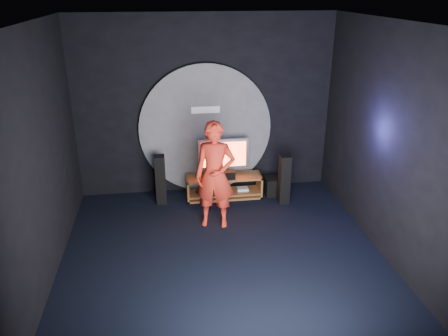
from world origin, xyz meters
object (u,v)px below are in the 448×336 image
Objects in this scene: tv at (223,156)px; player at (215,175)px; media_console at (224,188)px; tower_speaker_right at (284,179)px; subwoofer at (273,186)px; tower_speaker_left at (161,180)px.

player is (-0.30, -1.12, 0.08)m from tv.
media_console is 1.52× the size of tower_speaker_right.
tv is at bearing 174.87° from subwoofer.
media_console reaches higher than subwoofer.
player reaches higher than tower_speaker_right.
subwoofer is at bearing -5.13° from tv.
subwoofer is at bearing 1.48° from tower_speaker_left.
tv is 1.26m from tower_speaker_right.
media_console is 4.13× the size of subwoofer.
tower_speaker_left reaches higher than subwoofer.
subwoofer is (-0.11, 0.38, -0.31)m from tower_speaker_right.
tower_speaker_right is at bearing -22.96° from tv.
player is at bearing -155.51° from tower_speaker_right.
tv is 1.30m from tower_speaker_left.
player is at bearing -46.03° from tower_speaker_left.
tower_speaker_right is (1.11, -0.40, 0.29)m from media_console.
tower_speaker_right is at bearing -7.83° from tower_speaker_left.
tv is at bearing 6.81° from tower_speaker_left.
player reaches higher than subwoofer.
tower_speaker_right is 1.62m from player.
subwoofer is at bearing -1.31° from media_console.
media_console is at bearing 86.04° from player.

